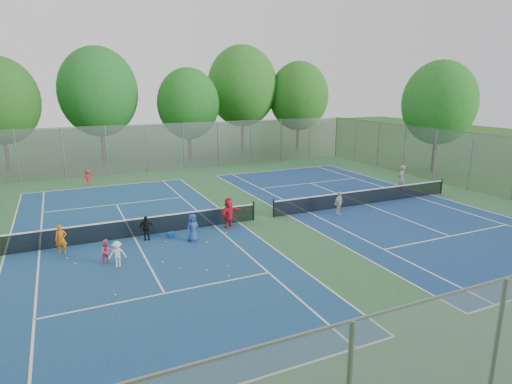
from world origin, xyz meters
TOP-DOWN VIEW (x-y plane):
  - ground at (0.00, 0.00)m, footprint 120.00×120.00m
  - court_pad at (0.00, 0.00)m, footprint 32.00×32.00m
  - court_left at (-7.00, 0.00)m, footprint 10.97×23.77m
  - court_right at (7.00, 0.00)m, footprint 10.97×23.77m
  - net_left at (-7.00, 0.00)m, footprint 12.87×0.10m
  - net_right at (7.00, 0.00)m, footprint 12.87×0.10m
  - fence_north at (0.00, 16.00)m, footprint 32.00×0.10m
  - fence_east at (16.00, 0.00)m, footprint 0.10×32.00m
  - tree_nl at (-6.00, 23.00)m, footprint 7.20×7.20m
  - tree_nc at (2.00, 21.00)m, footprint 6.00×6.00m
  - tree_nr at (9.00, 24.00)m, footprint 7.60×7.60m
  - tree_ne at (15.00, 22.00)m, footprint 6.60×6.60m
  - tree_side_e at (19.00, 6.00)m, footprint 6.00×6.00m
  - ball_crate at (-5.38, -0.81)m, footprint 0.38×0.38m
  - ball_hopper at (-6.36, 1.00)m, footprint 0.30×0.30m
  - student_a at (-10.18, -0.82)m, footprint 0.51×0.36m
  - student_b at (-8.51, -2.76)m, footprint 0.60×0.53m
  - student_c at (-8.16, -3.26)m, footprint 0.76×0.52m
  - student_d at (-6.51, -0.65)m, footprint 0.74×0.40m
  - student_e at (-4.55, -1.75)m, footprint 0.75×0.60m
  - student_f at (-2.27, -0.60)m, footprint 1.51×1.16m
  - child_far_baseline at (-8.17, 12.55)m, footprint 0.85×0.58m
  - instructor at (11.20, 1.51)m, footprint 0.82×0.75m
  - teen_court_b at (4.16, -1.14)m, footprint 0.87×0.62m
  - tennis_ball_0 at (-10.02, -1.59)m, footprint 0.07×0.07m
  - tennis_ball_1 at (-3.00, -6.38)m, footprint 0.07×0.07m
  - tennis_ball_2 at (-4.15, -5.19)m, footprint 0.07×0.07m
  - tennis_ball_3 at (-5.77, -1.42)m, footprint 0.07×0.07m
  - tennis_ball_4 at (-8.60, -5.83)m, footprint 0.07×0.07m
  - tennis_ball_5 at (-4.43, -6.07)m, footprint 0.07×0.07m
  - tennis_ball_6 at (-5.06, -5.26)m, footprint 0.07×0.07m
  - tennis_ball_7 at (-4.06, -2.27)m, footprint 0.07×0.07m
  - tennis_ball_8 at (-5.97, -4.62)m, footprint 0.07×0.07m
  - tennis_ball_9 at (-2.76, -1.43)m, footprint 0.07×0.07m
  - tennis_ball_10 at (-9.73, -2.36)m, footprint 0.07×0.07m
  - tennis_ball_11 at (-6.45, -3.70)m, footprint 0.07×0.07m

SIDE VIEW (x-z plane):
  - ground at x=0.00m, z-range 0.00..0.00m
  - court_pad at x=0.00m, z-range 0.00..0.01m
  - court_left at x=-7.00m, z-range 0.01..0.02m
  - court_right at x=7.00m, z-range 0.01..0.02m
  - tennis_ball_0 at x=-10.02m, z-range 0.00..0.07m
  - tennis_ball_1 at x=-3.00m, z-range 0.00..0.07m
  - tennis_ball_2 at x=-4.15m, z-range 0.00..0.07m
  - tennis_ball_3 at x=-5.77m, z-range 0.00..0.07m
  - tennis_ball_4 at x=-8.60m, z-range 0.00..0.07m
  - tennis_ball_5 at x=-4.43m, z-range 0.00..0.07m
  - tennis_ball_6 at x=-5.06m, z-range 0.00..0.07m
  - tennis_ball_7 at x=-4.06m, z-range 0.00..0.07m
  - tennis_ball_8 at x=-5.97m, z-range 0.00..0.07m
  - tennis_ball_9 at x=-2.76m, z-range 0.00..0.07m
  - tennis_ball_10 at x=-9.73m, z-range 0.00..0.07m
  - tennis_ball_11 at x=-6.45m, z-range 0.00..0.07m
  - ball_crate at x=-5.38m, z-range 0.00..0.26m
  - ball_hopper at x=-6.36m, z-range 0.00..0.47m
  - net_left at x=-7.00m, z-range 0.00..0.91m
  - net_right at x=7.00m, z-range 0.00..0.91m
  - student_b at x=-8.51m, z-range 0.00..1.05m
  - student_c at x=-8.16m, z-range 0.00..1.09m
  - student_d at x=-6.51m, z-range 0.00..1.19m
  - child_far_baseline at x=-8.17m, z-range 0.00..1.22m
  - student_a at x=-10.18m, z-range 0.00..1.33m
  - student_e at x=-4.55m, z-range 0.00..1.35m
  - teen_court_b at x=4.16m, z-range 0.00..1.37m
  - student_f at x=-2.27m, z-range 0.00..1.60m
  - instructor at x=11.20m, z-range 0.00..1.88m
  - fence_north at x=0.00m, z-range 0.00..4.00m
  - fence_east at x=16.00m, z-range 0.00..4.00m
  - tree_nc at x=2.00m, z-range 0.97..9.82m
  - tree_side_e at x=19.00m, z-range 1.14..10.34m
  - tree_ne at x=15.00m, z-range 1.08..10.85m
  - tree_nl at x=-6.00m, z-range 1.20..11.89m
  - tree_nr at x=9.00m, z-range 1.33..12.75m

